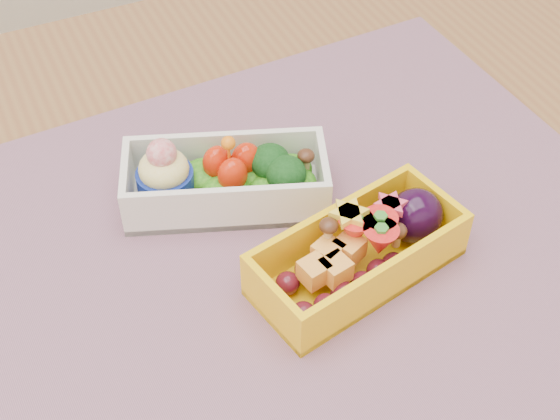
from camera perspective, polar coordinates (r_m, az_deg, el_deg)
name	(u,v)px	position (r m, az deg, el deg)	size (l,w,h in m)	color
table	(285,326)	(0.71, 0.39, -8.20)	(1.20, 0.80, 0.75)	brown
placemat	(274,251)	(0.63, -0.43, -2.96)	(0.58, 0.45, 0.00)	#835A68
bento_white	(225,180)	(0.65, -3.95, 2.16)	(0.18, 0.12, 0.07)	silver
bento_yellow	(362,251)	(0.60, 5.84, -2.90)	(0.17, 0.10, 0.05)	yellow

